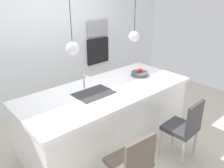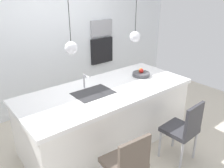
{
  "view_description": "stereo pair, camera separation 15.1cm",
  "coord_description": "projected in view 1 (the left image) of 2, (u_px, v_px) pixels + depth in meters",
  "views": [
    {
      "loc": [
        -2.03,
        -2.41,
        2.32
      ],
      "look_at": [
        0.1,
        0.0,
        0.96
      ],
      "focal_mm": 37.16,
      "sensor_mm": 36.0,
      "label": 1
    },
    {
      "loc": [
        -1.92,
        -2.51,
        2.32
      ],
      "look_at": [
        0.1,
        0.0,
        0.96
      ],
      "focal_mm": 37.16,
      "sensor_mm": 36.0,
      "label": 2
    }
  ],
  "objects": [
    {
      "name": "microwave",
      "position": [
        97.0,
        28.0,
        4.97
      ],
      "size": [
        0.54,
        0.08,
        0.34
      ],
      "primitive_type": "cube",
      "color": "#9E9EA3",
      "rests_on": "back_wall"
    },
    {
      "name": "pendant_light_left",
      "position": [
        73.0,
        48.0,
        2.84
      ],
      "size": [
        0.16,
        0.16,
        0.76
      ],
      "color": "silver"
    },
    {
      "name": "fruit_bowl",
      "position": [
        140.0,
        73.0,
        3.96
      ],
      "size": [
        0.29,
        0.29,
        0.13
      ],
      "color": "#4C4C51",
      "rests_on": "kitchen_island"
    },
    {
      "name": "oven",
      "position": [
        98.0,
        51.0,
        5.17
      ],
      "size": [
        0.56,
        0.08,
        0.56
      ],
      "primitive_type": "cube",
      "color": "black",
      "rests_on": "back_wall"
    },
    {
      "name": "floor",
      "position": [
        107.0,
        139.0,
        3.81
      ],
      "size": [
        6.6,
        6.6,
        0.0
      ],
      "primitive_type": "plane",
      "color": "beige",
      "rests_on": "ground"
    },
    {
      "name": "back_wall",
      "position": [
        51.0,
        44.0,
        4.44
      ],
      "size": [
        6.0,
        0.1,
        2.6
      ],
      "primitive_type": "cube",
      "color": "white",
      "rests_on": "ground"
    },
    {
      "name": "faucet",
      "position": [
        85.0,
        80.0,
        3.4
      ],
      "size": [
        0.02,
        0.17,
        0.22
      ],
      "color": "silver",
      "rests_on": "kitchen_island"
    },
    {
      "name": "kitchen_island",
      "position": [
        107.0,
        115.0,
        3.63
      ],
      "size": [
        2.64,
        1.14,
        0.91
      ],
      "color": "white",
      "rests_on": "ground"
    },
    {
      "name": "chair_near",
      "position": [
        132.0,
        162.0,
        2.57
      ],
      "size": [
        0.46,
        0.45,
        0.9
      ],
      "color": "brown",
      "rests_on": "ground"
    },
    {
      "name": "pendant_light_right",
      "position": [
        134.0,
        36.0,
        3.51
      ],
      "size": [
        0.16,
        0.16,
        0.76
      ],
      "color": "silver"
    },
    {
      "name": "sink_basin",
      "position": [
        94.0,
        94.0,
        3.31
      ],
      "size": [
        0.56,
        0.4,
        0.02
      ],
      "primitive_type": "cube",
      "color": "#2D2D30",
      "rests_on": "kitchen_island"
    },
    {
      "name": "chair_middle",
      "position": [
        185.0,
        127.0,
        3.21
      ],
      "size": [
        0.43,
        0.44,
        0.93
      ],
      "color": "#333338",
      "rests_on": "ground"
    }
  ]
}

